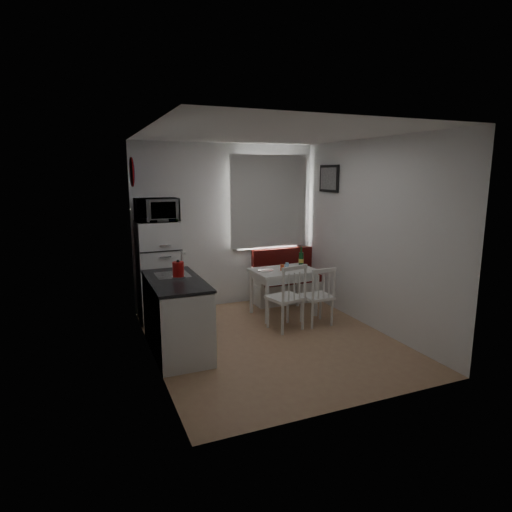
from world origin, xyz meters
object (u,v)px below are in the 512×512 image
(chair_left, at_px, (289,291))
(wine_bottle, at_px, (301,257))
(dining_table, at_px, (284,275))
(chair_right, at_px, (320,290))
(bench, at_px, (288,284))
(kitchen_counter, at_px, (176,315))
(fridge, at_px, (159,271))
(kettle, at_px, (178,269))
(microwave, at_px, (157,210))

(chair_left, height_order, wine_bottle, wine_bottle)
(dining_table, distance_m, chair_right, 0.71)
(chair_right, distance_m, wine_bottle, 0.83)
(chair_right, bearing_deg, bench, 82.63)
(kitchen_counter, distance_m, chair_left, 1.56)
(chair_left, xyz_separation_m, wine_bottle, (0.60, 0.77, 0.29))
(bench, height_order, wine_bottle, wine_bottle)
(kitchen_counter, relative_size, fridge, 0.90)
(kitchen_counter, bearing_deg, dining_table, 22.32)
(chair_left, relative_size, fridge, 0.35)
(chair_left, bearing_deg, wine_bottle, 39.86)
(dining_table, relative_size, kettle, 4.43)
(dining_table, height_order, chair_left, chair_left)
(kitchen_counter, xyz_separation_m, bench, (2.19, 1.35, -0.16))
(chair_left, xyz_separation_m, kettle, (-1.50, -0.04, 0.43))
(fridge, distance_m, microwave, 0.90)
(dining_table, bearing_deg, kitchen_counter, -159.92)
(fridge, bearing_deg, kettle, -88.58)
(dining_table, height_order, chair_right, chair_right)
(chair_right, bearing_deg, wine_bottle, 81.23)
(kitchen_counter, distance_m, bench, 2.58)
(bench, height_order, microwave, microwave)
(bench, height_order, kettle, kettle)
(kettle, bearing_deg, dining_table, 22.01)
(chair_right, relative_size, wine_bottle, 1.46)
(kettle, bearing_deg, fridge, 91.42)
(chair_left, distance_m, fridge, 1.93)
(chair_left, relative_size, wine_bottle, 1.65)
(dining_table, distance_m, chair_left, 0.71)
(microwave, distance_m, kettle, 1.32)
(bench, relative_size, fridge, 0.84)
(bench, relative_size, chair_left, 2.39)
(bench, bearing_deg, dining_table, -122.21)
(dining_table, bearing_deg, kettle, -160.23)
(chair_right, xyz_separation_m, microwave, (-2.03, 1.11, 1.10))
(kettle, bearing_deg, microwave, 91.48)
(kitchen_counter, height_order, bench, kitchen_counter)
(fridge, bearing_deg, dining_table, -15.82)
(chair_left, bearing_deg, microwave, 131.76)
(dining_table, distance_m, fridge, 1.85)
(wine_bottle, bearing_deg, fridge, 169.25)
(chair_left, bearing_deg, kitchen_counter, 170.67)
(dining_table, distance_m, wine_bottle, 0.43)
(microwave, xyz_separation_m, kettle, (0.03, -1.16, -0.62))
(microwave, height_order, wine_bottle, microwave)
(bench, height_order, dining_table, bench)
(chair_right, relative_size, kettle, 2.10)
(bench, bearing_deg, kettle, -148.28)
(microwave, relative_size, kettle, 2.72)
(bench, bearing_deg, microwave, -175.82)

